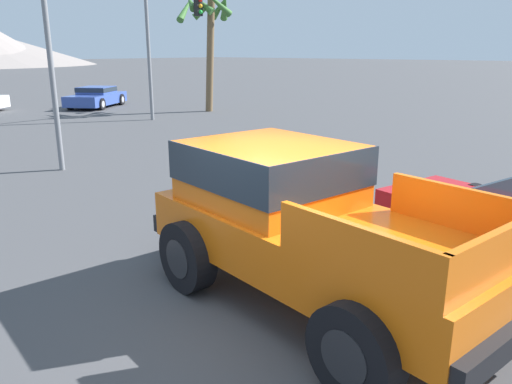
{
  "coord_description": "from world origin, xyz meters",
  "views": [
    {
      "loc": [
        -4.41,
        -3.5,
        3.07
      ],
      "look_at": [
        0.36,
        0.55,
        1.29
      ],
      "focal_mm": 35.0,
      "sensor_mm": 36.0,
      "label": 1
    }
  ],
  "objects_px": {
    "traffic_light_main": "(171,28)",
    "palm_tree_tall": "(208,21)",
    "orange_pickup_truck": "(301,216)",
    "parked_car_blue": "(96,97)"
  },
  "relations": [
    {
      "from": "palm_tree_tall",
      "to": "traffic_light_main",
      "type": "bearing_deg",
      "value": -171.69
    },
    {
      "from": "orange_pickup_truck",
      "to": "palm_tree_tall",
      "type": "bearing_deg",
      "value": 58.59
    },
    {
      "from": "orange_pickup_truck",
      "to": "parked_car_blue",
      "type": "xyz_separation_m",
      "value": [
        10.83,
        21.62,
        -0.52
      ]
    },
    {
      "from": "parked_car_blue",
      "to": "palm_tree_tall",
      "type": "relative_size",
      "value": 0.76
    },
    {
      "from": "traffic_light_main",
      "to": "palm_tree_tall",
      "type": "distance_m",
      "value": 2.79
    },
    {
      "from": "parked_car_blue",
      "to": "palm_tree_tall",
      "type": "xyz_separation_m",
      "value": [
        2.71,
        -6.21,
        3.89
      ]
    },
    {
      "from": "parked_car_blue",
      "to": "traffic_light_main",
      "type": "height_order",
      "value": "traffic_light_main"
    },
    {
      "from": "orange_pickup_truck",
      "to": "traffic_light_main",
      "type": "relative_size",
      "value": 0.86
    },
    {
      "from": "traffic_light_main",
      "to": "palm_tree_tall",
      "type": "bearing_deg",
      "value": 8.31
    },
    {
      "from": "parked_car_blue",
      "to": "traffic_light_main",
      "type": "distance_m",
      "value": 7.47
    }
  ]
}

